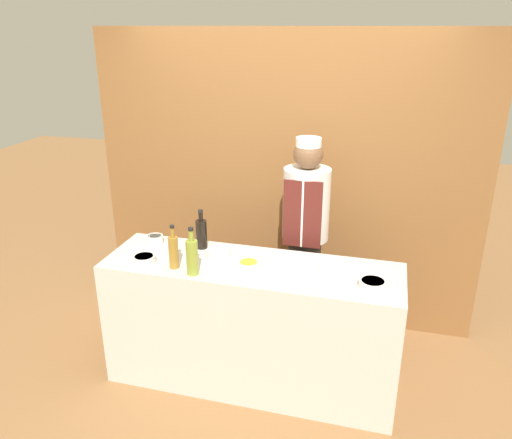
{
  "coord_description": "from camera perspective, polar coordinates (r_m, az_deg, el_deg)",
  "views": [
    {
      "loc": [
        0.81,
        -2.86,
        2.4
      ],
      "look_at": [
        0.0,
        0.12,
        1.2
      ],
      "focal_mm": 35.0,
      "sensor_mm": 36.0,
      "label": 1
    }
  ],
  "objects": [
    {
      "name": "bottle_vinegar",
      "position": [
        3.29,
        -9.41,
        -3.59
      ],
      "size": [
        0.06,
        0.06,
        0.3
      ],
      "color": "olive",
      "rests_on": "counter"
    },
    {
      "name": "counter",
      "position": [
        3.55,
        -0.52,
        -11.88
      ],
      "size": [
        1.99,
        0.6,
        0.92
      ],
      "color": "beige",
      "rests_on": "ground_plane"
    },
    {
      "name": "sauce_bowl_brown",
      "position": [
        3.13,
        13.19,
        -7.14
      ],
      "size": [
        0.17,
        0.17,
        0.05
      ],
      "color": "white",
      "rests_on": "counter"
    },
    {
      "name": "sauce_bowl_green",
      "position": [
        3.71,
        -11.49,
        -2.2
      ],
      "size": [
        0.12,
        0.12,
        0.06
      ],
      "color": "white",
      "rests_on": "counter"
    },
    {
      "name": "cabinet_wall",
      "position": [
        4.16,
        3.3,
        4.43
      ],
      "size": [
        3.17,
        0.18,
        2.4
      ],
      "color": "brown",
      "rests_on": "ground_plane"
    },
    {
      "name": "sauce_bowl_purple",
      "position": [
        3.43,
        -4.32,
        -3.84
      ],
      "size": [
        0.16,
        0.16,
        0.06
      ],
      "color": "white",
      "rests_on": "counter"
    },
    {
      "name": "chef_center",
      "position": [
        3.82,
        5.62,
        -1.89
      ],
      "size": [
        0.35,
        0.35,
        1.66
      ],
      "color": "#28282D",
      "rests_on": "ground_plane"
    },
    {
      "name": "sauce_bowl_white",
      "position": [
        3.43,
        -12.67,
        -4.41
      ],
      "size": [
        0.15,
        0.15,
        0.05
      ],
      "color": "white",
      "rests_on": "counter"
    },
    {
      "name": "sauce_bowl_yellow",
      "position": [
        3.28,
        -0.85,
        -5.14
      ],
      "size": [
        0.14,
        0.14,
        0.04
      ],
      "color": "white",
      "rests_on": "counter"
    },
    {
      "name": "bottle_soy",
      "position": [
        3.55,
        -6.26,
        -1.56
      ],
      "size": [
        0.08,
        0.08,
        0.29
      ],
      "color": "black",
      "rests_on": "counter"
    },
    {
      "name": "ground_plane",
      "position": [
        3.82,
        -0.49,
        -17.66
      ],
      "size": [
        14.0,
        14.0,
        0.0
      ],
      "primitive_type": "plane",
      "color": "olive"
    },
    {
      "name": "bottle_oil",
      "position": [
        3.18,
        -7.32,
        -4.18
      ],
      "size": [
        0.08,
        0.08,
        0.32
      ],
      "color": "olive",
      "rests_on": "counter"
    },
    {
      "name": "cutting_board",
      "position": [
        3.29,
        4.38,
        -5.35
      ],
      "size": [
        0.29,
        0.25,
        0.02
      ],
      "color": "white",
      "rests_on": "counter"
    }
  ]
}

